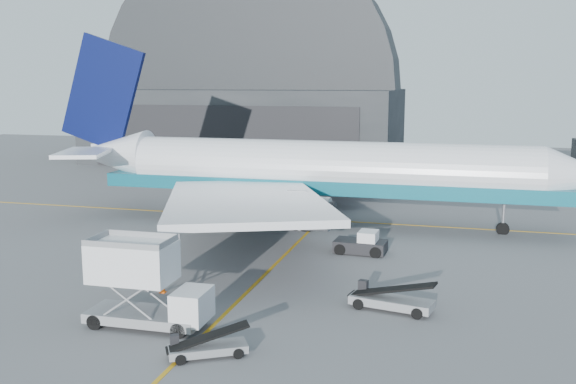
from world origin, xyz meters
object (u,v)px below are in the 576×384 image
(airliner, at_px, (308,170))
(catering_truck, at_px, (143,285))
(belt_loader_a, at_px, (207,347))
(belt_loader_b, at_px, (391,300))
(pushback_tug, at_px, (362,244))

(airliner, xyz_separation_m, catering_truck, (-2.70, -27.77, -2.73))
(airliner, height_order, belt_loader_a, airliner)
(catering_truck, xyz_separation_m, belt_loader_b, (12.84, 6.06, -1.77))
(belt_loader_a, height_order, belt_loader_b, belt_loader_b)
(pushback_tug, bearing_deg, belt_loader_b, -70.51)
(airliner, relative_size, belt_loader_b, 9.86)
(airliner, bearing_deg, catering_truck, -95.56)
(pushback_tug, xyz_separation_m, belt_loader_a, (-4.51, -21.12, -0.22))
(pushback_tug, relative_size, belt_loader_b, 0.78)
(belt_loader_a, relative_size, belt_loader_b, 0.75)
(pushback_tug, bearing_deg, catering_truck, -113.55)
(pushback_tug, distance_m, belt_loader_a, 21.59)
(airliner, relative_size, catering_truck, 7.57)
(pushback_tug, relative_size, belt_loader_a, 1.04)
(catering_truck, distance_m, pushback_tug, 20.60)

